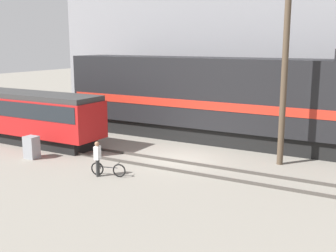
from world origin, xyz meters
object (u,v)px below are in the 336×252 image
at_px(utility_pole_left, 285,68).
at_px(bicycle, 108,169).
at_px(freight_locomotive, 216,98).
at_px(signal_box, 32,147).
at_px(streetcar, 32,115).
at_px(person, 97,155).

bearing_deg(utility_pole_left, bicycle, -137.29).
distance_m(freight_locomotive, bicycle, 9.35).
bearing_deg(signal_box, streetcar, 135.51).
height_order(utility_pole_left, signal_box, utility_pole_left).
height_order(streetcar, bicycle, streetcar).
bearing_deg(person, utility_pole_left, 42.16).
relative_size(utility_pole_left, signal_box, 8.07).
distance_m(bicycle, utility_pole_left, 9.79).
bearing_deg(bicycle, freight_locomotive, 80.25).
bearing_deg(signal_box, utility_pole_left, 24.76).
relative_size(freight_locomotive, streetcar, 2.11).
height_order(bicycle, signal_box, signal_box).
relative_size(bicycle, person, 1.02).
bearing_deg(freight_locomotive, person, -101.91).
bearing_deg(person, signal_box, 172.22).
relative_size(bicycle, signal_box, 1.40).
relative_size(bicycle, utility_pole_left, 0.17).
height_order(person, signal_box, person).
bearing_deg(freight_locomotive, signal_box, -129.44).
bearing_deg(bicycle, streetcar, 160.11).
bearing_deg(signal_box, bicycle, -4.59).
xyz_separation_m(freight_locomotive, signal_box, (-6.97, -8.48, -2.11)).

